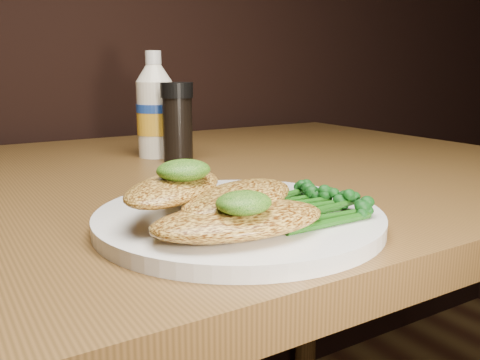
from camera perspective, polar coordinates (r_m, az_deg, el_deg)
plate at (r=0.48m, az=-0.13°, el=-4.27°), size 0.27×0.27×0.01m
chicken_front at (r=0.41m, az=-0.07°, el=-4.45°), size 0.16×0.09×0.02m
chicken_mid at (r=0.45m, az=-0.11°, el=-1.98°), size 0.16×0.12×0.02m
chicken_back at (r=0.46m, az=-7.36°, el=-0.87°), size 0.14×0.13×0.02m
pesto_front at (r=0.39m, az=0.41°, el=-2.54°), size 0.06×0.06×0.02m
pesto_back at (r=0.45m, az=-6.30°, el=1.09°), size 0.06×0.06×0.02m
broccolini_bundle at (r=0.47m, az=6.27°, el=-2.59°), size 0.12×0.10×0.02m
mayo_bottle at (r=0.85m, az=-9.45°, el=8.27°), size 0.08×0.08×0.17m
pepper_grinder at (r=0.80m, az=-6.97°, el=6.37°), size 0.06×0.06×0.12m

